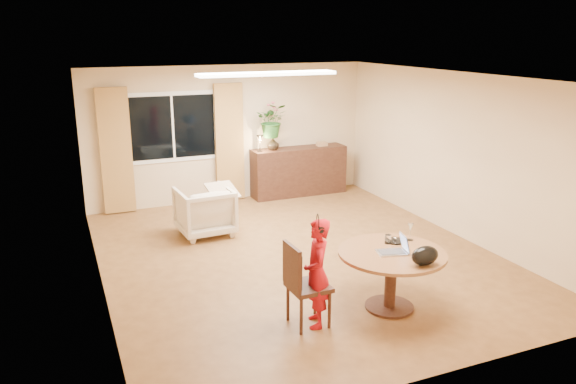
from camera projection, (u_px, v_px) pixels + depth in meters
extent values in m
plane|color=brown|center=(298.00, 256.00, 8.27)|extent=(6.50, 6.50, 0.00)
plane|color=white|center=(299.00, 77.00, 7.56)|extent=(6.50, 6.50, 0.00)
plane|color=tan|center=(230.00, 134.00, 10.79)|extent=(5.50, 0.00, 5.50)
plane|color=tan|center=(94.00, 191.00, 6.89)|extent=(0.00, 6.50, 6.50)
plane|color=tan|center=(456.00, 155.00, 8.94)|extent=(0.00, 6.50, 6.50)
cube|color=white|center=(173.00, 127.00, 10.31)|extent=(1.70, 0.02, 1.30)
cube|color=black|center=(173.00, 127.00, 10.30)|extent=(1.55, 0.01, 1.15)
cube|color=white|center=(173.00, 127.00, 10.30)|extent=(0.04, 0.01, 1.15)
cube|color=olive|center=(116.00, 151.00, 9.95)|extent=(0.55, 0.08, 2.25)
cube|color=olive|center=(229.00, 143.00, 10.73)|extent=(0.55, 0.08, 2.25)
cube|color=white|center=(267.00, 74.00, 8.63)|extent=(2.20, 0.35, 0.05)
cylinder|color=brown|center=(392.00, 253.00, 6.54)|extent=(1.26, 1.26, 0.04)
cylinder|color=black|center=(391.00, 282.00, 6.64)|extent=(0.14, 0.14, 0.68)
cylinder|color=black|center=(389.00, 306.00, 6.73)|extent=(0.58, 0.58, 0.03)
imported|color=red|center=(317.00, 273.00, 6.18)|extent=(0.53, 0.42, 1.25)
imported|color=beige|center=(205.00, 211.00, 9.08)|extent=(0.89, 0.91, 0.78)
cube|color=black|center=(299.00, 171.00, 11.31)|extent=(1.93, 0.47, 0.96)
imported|color=black|center=(273.00, 144.00, 10.93)|extent=(0.29, 0.29, 0.25)
imported|color=#225C25|center=(272.00, 121.00, 10.80)|extent=(0.73, 0.68, 0.66)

